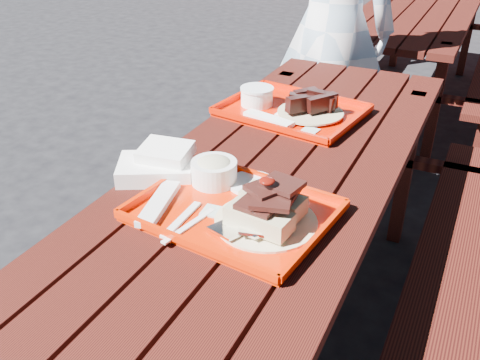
{
  "coord_description": "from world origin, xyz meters",
  "views": [
    {
      "loc": [
        0.56,
        -1.29,
        1.54
      ],
      "look_at": [
        0.0,
        -0.15,
        0.82
      ],
      "focal_mm": 40.0,
      "sensor_mm": 36.0,
      "label": 1
    }
  ],
  "objects_px": {
    "near_tray": "(238,199)",
    "far_tray": "(289,108)",
    "person": "(332,27)",
    "picnic_table_near": "(260,230)",
    "picnic_table_far": "(417,32)"
  },
  "relations": [
    {
      "from": "picnic_table_near",
      "to": "picnic_table_far",
      "type": "bearing_deg",
      "value": 90.0
    },
    {
      "from": "picnic_table_far",
      "to": "far_tray",
      "type": "distance_m",
      "value": 2.31
    },
    {
      "from": "near_tray",
      "to": "far_tray",
      "type": "height_order",
      "value": "near_tray"
    },
    {
      "from": "near_tray",
      "to": "person",
      "type": "distance_m",
      "value": 1.63
    },
    {
      "from": "far_tray",
      "to": "person",
      "type": "bearing_deg",
      "value": 97.67
    },
    {
      "from": "near_tray",
      "to": "picnic_table_far",
      "type": "bearing_deg",
      "value": 90.33
    },
    {
      "from": "person",
      "to": "far_tray",
      "type": "bearing_deg",
      "value": 95.93
    },
    {
      "from": "near_tray",
      "to": "person",
      "type": "xyz_separation_m",
      "value": [
        -0.25,
        1.61,
        0.09
      ]
    },
    {
      "from": "picnic_table_near",
      "to": "near_tray",
      "type": "height_order",
      "value": "near_tray"
    },
    {
      "from": "far_tray",
      "to": "person",
      "type": "xyz_separation_m",
      "value": [
        -0.12,
        0.91,
        0.1
      ]
    },
    {
      "from": "picnic_table_near",
      "to": "picnic_table_far",
      "type": "relative_size",
      "value": 1.0
    },
    {
      "from": "near_tray",
      "to": "person",
      "type": "bearing_deg",
      "value": 98.81
    },
    {
      "from": "picnic_table_near",
      "to": "person",
      "type": "height_order",
      "value": "person"
    },
    {
      "from": "picnic_table_near",
      "to": "person",
      "type": "relative_size",
      "value": 1.37
    },
    {
      "from": "near_tray",
      "to": "far_tray",
      "type": "distance_m",
      "value": 0.71
    }
  ]
}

